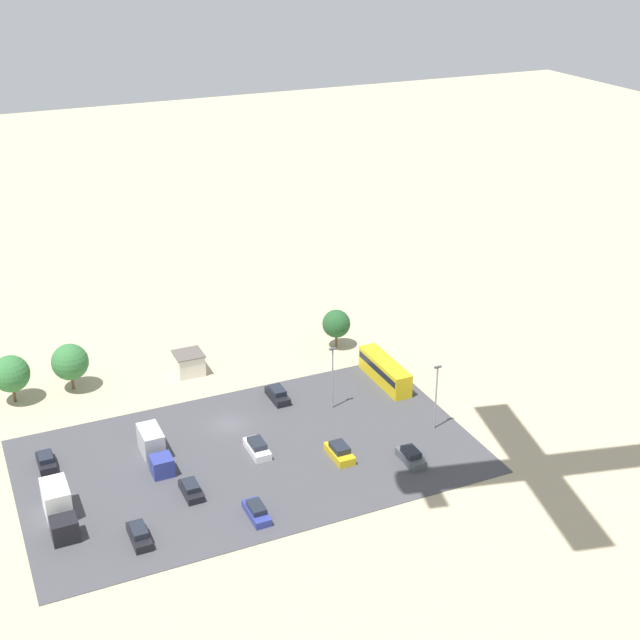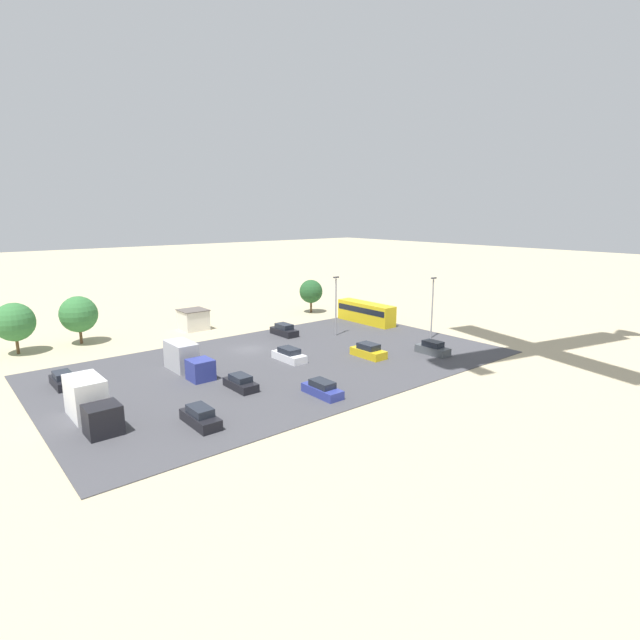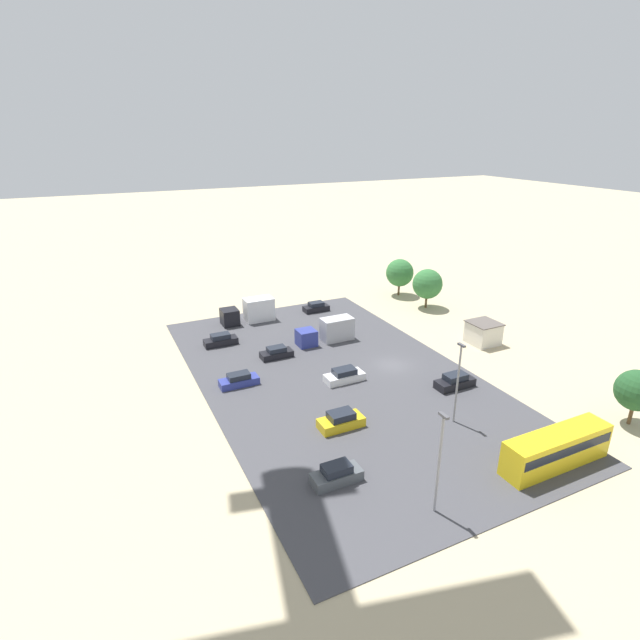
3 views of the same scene
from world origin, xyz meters
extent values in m
plane|color=tan|center=(0.00, 0.00, 0.00)|extent=(400.00, 400.00, 0.00)
cube|color=#424247|center=(0.00, 7.55, 0.04)|extent=(51.06, 29.87, 0.08)
cube|color=silver|center=(0.46, -14.74, 1.44)|extent=(3.58, 3.58, 2.87)
cube|color=#59514C|center=(0.46, -14.74, 2.93)|extent=(3.82, 3.82, 0.12)
cube|color=gold|center=(-22.27, -1.72, 1.65)|extent=(2.43, 10.47, 3.15)
cube|color=black|center=(-22.27, -1.72, 2.22)|extent=(2.47, 10.05, 0.88)
cube|color=#4C5156|center=(-16.14, 16.05, 0.55)|extent=(1.76, 4.20, 0.94)
cube|color=#1E232D|center=(-16.14, 16.05, 1.36)|extent=(1.48, 2.35, 0.69)
cube|color=black|center=(15.07, 17.14, 0.53)|extent=(1.71, 4.40, 0.90)
cube|color=#1E232D|center=(15.07, 17.14, 1.30)|extent=(1.44, 2.46, 0.66)
cube|color=black|center=(21.45, 0.06, 0.51)|extent=(1.81, 4.01, 0.86)
cube|color=#1E232D|center=(21.45, 0.06, 1.25)|extent=(1.52, 2.25, 0.63)
cube|color=gold|center=(-9.23, 11.96, 0.55)|extent=(2.00, 4.43, 0.95)
cube|color=#1E232D|center=(-9.23, 11.96, 1.38)|extent=(1.68, 2.48, 0.70)
cube|color=black|center=(8.20, 11.85, 0.49)|extent=(1.75, 4.07, 0.81)
cube|color=#1E232D|center=(8.20, 11.85, 1.19)|extent=(1.47, 2.28, 0.60)
cube|color=navy|center=(3.18, 18.29, 0.50)|extent=(1.71, 4.39, 0.83)
cube|color=#1E232D|center=(3.18, 18.29, 1.22)|extent=(1.44, 2.46, 0.61)
cube|color=black|center=(-7.70, -3.20, 0.55)|extent=(1.84, 4.54, 0.93)
cube|color=#1E232D|center=(-7.70, -3.20, 1.36)|extent=(1.55, 2.54, 0.69)
cube|color=silver|center=(-1.05, 7.17, 0.52)|extent=(1.91, 4.57, 0.88)
cube|color=#1E232D|center=(-1.05, 7.17, 1.28)|extent=(1.60, 2.56, 0.64)
cube|color=black|center=(21.68, 13.95, 1.27)|extent=(2.58, 2.39, 2.39)
cube|color=white|center=(21.68, 9.43, 1.78)|extent=(2.58, 4.25, 3.41)
cube|color=navy|center=(10.00, 6.92, 1.16)|extent=(2.33, 2.41, 2.15)
cube|color=#B2B2B7|center=(10.00, 2.36, 1.62)|extent=(2.33, 4.29, 3.08)
cylinder|color=brown|center=(-20.88, -13.76, 1.10)|extent=(0.36, 0.36, 2.20)
sphere|color=#235128|center=(-20.88, -13.76, 3.69)|extent=(3.98, 3.98, 3.98)
cylinder|color=brown|center=(15.50, -16.74, 1.09)|extent=(0.36, 0.36, 2.17)
sphere|color=#337038|center=(15.50, -16.74, 3.96)|extent=(4.75, 4.75, 4.75)
cylinder|color=brown|center=(22.82, -16.45, 1.11)|extent=(0.36, 0.36, 2.23)
sphere|color=#337038|center=(22.82, -16.45, 3.99)|extent=(4.70, 4.70, 4.70)
cylinder|color=gray|center=(-22.28, 10.94, 4.13)|extent=(0.20, 0.20, 8.10)
cube|color=#4C4C51|center=(-22.28, 10.94, 8.36)|extent=(0.90, 0.28, 0.20)
cylinder|color=gray|center=(-13.17, 1.52, 4.09)|extent=(0.20, 0.20, 8.02)
cube|color=#4C4C51|center=(-13.17, 1.52, 8.28)|extent=(0.90, 0.28, 0.20)
camera|label=1|loc=(27.83, 88.90, 56.62)|focal=50.00mm
camera|label=2|loc=(31.58, 52.53, 17.02)|focal=28.00mm
camera|label=3|loc=(-45.49, 31.73, 26.98)|focal=28.00mm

